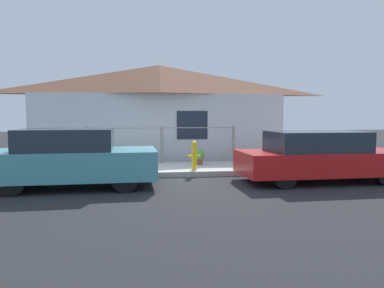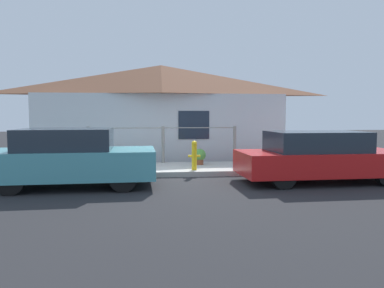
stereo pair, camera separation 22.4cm
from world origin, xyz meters
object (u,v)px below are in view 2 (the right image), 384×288
Objects in this scene: car_right at (320,157)px; fire_hydrant at (194,155)px; potted_plant_near_hydrant at (200,156)px; car_left at (71,158)px.

fire_hydrant is (-3.08, 1.46, -0.06)m from car_right.
potted_plant_near_hydrant is (0.30, 1.11, -0.16)m from fire_hydrant.
car_right is 3.41m from fire_hydrant.
car_left is 6.19m from car_right.
car_left is at bearing 178.16° from car_right.
car_right is 5.11× the size of fire_hydrant.
fire_hydrant reaches higher than potted_plant_near_hydrant.
car_left is 4.29m from potted_plant_near_hydrant.
potted_plant_near_hydrant is at bearing 135.32° from car_right.
car_right is at bearing -42.85° from potted_plant_near_hydrant.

